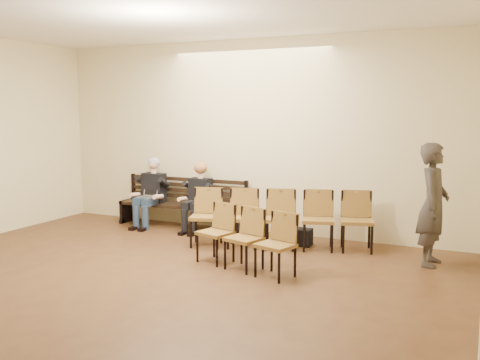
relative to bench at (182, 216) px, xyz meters
The scene contains 11 objects.
ground 4.82m from the bench, 74.75° to the right, with size 10.00×10.00×0.00m, color #53381C.
room_walls 4.68m from the bench, 71.83° to the right, with size 8.02×10.01×3.51m.
bench is the anchor object (origin of this frame).
seated_man 0.74m from the bench, 168.77° to the right, with size 0.54×0.74×1.29m, color black, non-canonical shape.
seated_woman 0.57m from the bench, 15.59° to the right, with size 0.50×0.69×1.16m, color black, non-canonical shape.
laptop 0.73m from the bench, 155.16° to the right, with size 0.30×0.24×0.22m, color #B9B9BE.
water_bottle 0.81m from the bench, 35.16° to the right, with size 0.07×0.07×0.24m, color silver.
bag 2.51m from the bench, ahead, with size 0.38×0.26×0.28m, color black.
passerby 4.68m from the bench, ahead, with size 0.75×0.49×2.04m, color #342F2B.
chair_row_front 2.36m from the bench, 16.09° to the right, with size 2.94×0.52×0.96m, color olive.
chair_row_back 2.95m from the bench, 41.47° to the right, with size 1.56×0.48×0.87m, color olive.
Camera 1 is at (3.99, -3.95, 2.24)m, focal length 40.00 mm.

